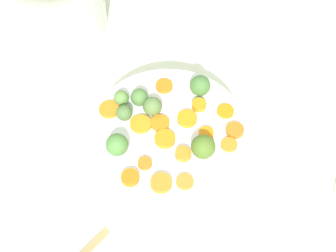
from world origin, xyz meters
TOP-DOWN VIEW (x-y plane):
  - tabletop at (0.00, 0.00)m, footprint 2.40×2.40m
  - serving_bowl_carrots at (-0.02, 0.01)m, footprint 0.29×0.29m
  - metal_pot at (-0.23, -0.41)m, footprint 0.22×0.22m
  - carrot_slice_0 at (0.00, -0.04)m, footprint 0.06×0.06m
  - carrot_slice_1 at (-0.05, 0.03)m, footprint 0.04×0.04m
  - carrot_slice_2 at (-0.09, 0.03)m, footprint 0.04×0.04m
  - carrot_slice_3 at (-0.10, -0.05)m, footprint 0.05×0.05m
  - carrot_slice_4 at (0.02, 0.06)m, footprint 0.04×0.04m
  - carrot_slice_5 at (-0.04, 0.07)m, footprint 0.03×0.03m
  - carrot_slice_6 at (-0.02, -0.01)m, footprint 0.04×0.04m
  - carrot_slice_7 at (-0.04, 0.12)m, footprint 0.04×0.04m
  - carrot_slice_8 at (0.07, 0.01)m, footprint 0.03×0.03m
  - carrot_slice_9 at (0.10, 0.00)m, footprint 0.04×0.04m
  - carrot_slice_10 at (-0.10, 0.08)m, footprint 0.03×0.03m
  - carrot_slice_11 at (0.07, 0.08)m, footprint 0.04×0.04m
  - carrot_slice_12 at (0.01, 0.01)m, footprint 0.05×0.05m
  - carrot_slice_13 at (-0.07, 0.11)m, footprint 0.03×0.03m
  - carrot_slice_14 at (0.09, 0.05)m, footprint 0.05×0.05m
  - carrot_slice_15 at (0.00, -0.11)m, footprint 0.05×0.05m
  - brussels_sprout_0 at (-0.00, -0.08)m, footprint 0.03×0.03m
  - brussels_sprout_1 at (-0.04, -0.04)m, footprint 0.04×0.04m
  - brussels_sprout_2 at (0.07, -0.05)m, footprint 0.04×0.04m
  - brussels_sprout_3 at (0.00, 0.08)m, footprint 0.04×0.04m
  - brussels_sprout_4 at (-0.03, -0.10)m, footprint 0.03×0.03m
  - brussels_sprout_5 at (-0.04, -0.07)m, footprint 0.03×0.03m
  - brussels_sprout_6 at (-0.12, 0.02)m, footprint 0.04×0.04m

SIDE VIEW (x-z plane):
  - tabletop at x=0.00m, z-range 0.00..0.02m
  - serving_bowl_carrots at x=-0.02m, z-range 0.02..0.13m
  - metal_pot at x=-0.23m, z-range 0.02..0.16m
  - carrot_slice_7 at x=-0.04m, z-range 0.13..0.13m
  - carrot_slice_11 at x=0.07m, z-range 0.13..0.13m
  - carrot_slice_0 at x=0.00m, z-range 0.13..0.13m
  - carrot_slice_10 at x=-0.10m, z-range 0.13..0.13m
  - carrot_slice_6 at x=-0.02m, z-range 0.13..0.13m
  - carrot_slice_15 at x=0.00m, z-range 0.13..0.13m
  - carrot_slice_8 at x=0.07m, z-range 0.13..0.13m
  - carrot_slice_3 at x=-0.10m, z-range 0.13..0.13m
  - carrot_slice_1 at x=-0.05m, z-range 0.13..0.13m
  - carrot_slice_12 at x=0.01m, z-range 0.13..0.13m
  - carrot_slice_13 at x=-0.07m, z-range 0.13..0.13m
  - carrot_slice_5 at x=-0.04m, z-range 0.13..0.13m
  - carrot_slice_14 at x=0.09m, z-range 0.13..0.13m
  - carrot_slice_9 at x=0.10m, z-range 0.13..0.14m
  - carrot_slice_4 at x=0.02m, z-range 0.13..0.14m
  - carrot_slice_2 at x=-0.09m, z-range 0.13..0.14m
  - brussels_sprout_4 at x=-0.03m, z-range 0.13..0.15m
  - brussels_sprout_0 at x=0.00m, z-range 0.13..0.15m
  - brussels_sprout_5 at x=-0.04m, z-range 0.13..0.16m
  - brussels_sprout_1 at x=-0.04m, z-range 0.13..0.16m
  - brussels_sprout_6 at x=-0.12m, z-range 0.13..0.16m
  - brussels_sprout_2 at x=0.07m, z-range 0.13..0.16m
  - brussels_sprout_3 at x=0.00m, z-range 0.13..0.17m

